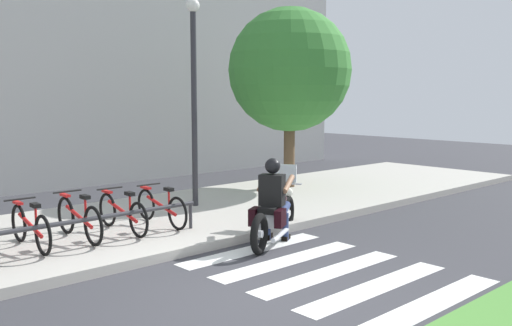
% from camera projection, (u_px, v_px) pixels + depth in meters
% --- Properties ---
extents(ground_plane, '(48.00, 48.00, 0.00)m').
position_uv_depth(ground_plane, '(262.00, 295.00, 6.99)').
color(ground_plane, '#38383D').
extents(sidewalk, '(24.00, 4.40, 0.15)m').
position_uv_depth(sidewalk, '(103.00, 230.00, 10.05)').
color(sidewalk, '#B7B2A8').
rests_on(sidewalk, ground).
extents(crosswalk_stripe_0, '(2.80, 0.40, 0.01)m').
position_uv_depth(crosswalk_stripe_0, '(432.00, 304.00, 6.68)').
color(crosswalk_stripe_0, white).
rests_on(crosswalk_stripe_0, ground).
extents(crosswalk_stripe_1, '(2.80, 0.40, 0.01)m').
position_uv_depth(crosswalk_stripe_1, '(376.00, 287.00, 7.27)').
color(crosswalk_stripe_1, white).
rests_on(crosswalk_stripe_1, ground).
extents(crosswalk_stripe_2, '(2.80, 0.40, 0.01)m').
position_uv_depth(crosswalk_stripe_2, '(329.00, 273.00, 7.85)').
color(crosswalk_stripe_2, white).
rests_on(crosswalk_stripe_2, ground).
extents(crosswalk_stripe_3, '(2.80, 0.40, 0.01)m').
position_uv_depth(crosswalk_stripe_3, '(288.00, 260.00, 8.44)').
color(crosswalk_stripe_3, white).
rests_on(crosswalk_stripe_3, ground).
extents(crosswalk_stripe_4, '(2.80, 0.40, 0.01)m').
position_uv_depth(crosswalk_stripe_4, '(253.00, 250.00, 9.03)').
color(crosswalk_stripe_4, white).
rests_on(crosswalk_stripe_4, ground).
extents(motorcycle, '(2.07, 1.22, 1.25)m').
position_uv_depth(motorcycle, '(275.00, 215.00, 9.49)').
color(motorcycle, black).
rests_on(motorcycle, ground).
extents(rider, '(0.77, 0.72, 1.45)m').
position_uv_depth(rider, '(273.00, 194.00, 9.37)').
color(rider, black).
rests_on(rider, ground).
extents(bicycle_3, '(0.48, 1.64, 0.74)m').
position_uv_depth(bicycle_3, '(30.00, 227.00, 8.49)').
color(bicycle_3, black).
rests_on(bicycle_3, sidewalk).
extents(bicycle_4, '(0.48, 1.68, 0.77)m').
position_uv_depth(bicycle_4, '(79.00, 219.00, 9.01)').
color(bicycle_4, black).
rests_on(bicycle_4, sidewalk).
extents(bicycle_5, '(0.48, 1.70, 0.73)m').
position_uv_depth(bicycle_5, '(122.00, 213.00, 9.53)').
color(bicycle_5, black).
rests_on(bicycle_5, sidewalk).
extents(bicycle_6, '(0.48, 1.65, 0.72)m').
position_uv_depth(bicycle_6, '(161.00, 207.00, 10.06)').
color(bicycle_6, black).
rests_on(bicycle_6, sidewalk).
extents(bike_rack, '(5.28, 0.07, 0.49)m').
position_uv_depth(bike_rack, '(44.00, 228.00, 8.07)').
color(bike_rack, '#333338').
rests_on(bike_rack, sidewalk).
extents(street_lamp, '(0.28, 0.28, 4.45)m').
position_uv_depth(street_lamp, '(194.00, 86.00, 11.60)').
color(street_lamp, '#2D2D33').
rests_on(street_lamp, ground).
extents(tree_near_rack, '(3.11, 3.11, 4.68)m').
position_uv_depth(tree_near_rack, '(290.00, 70.00, 14.03)').
color(tree_near_rack, brown).
rests_on(tree_near_rack, ground).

